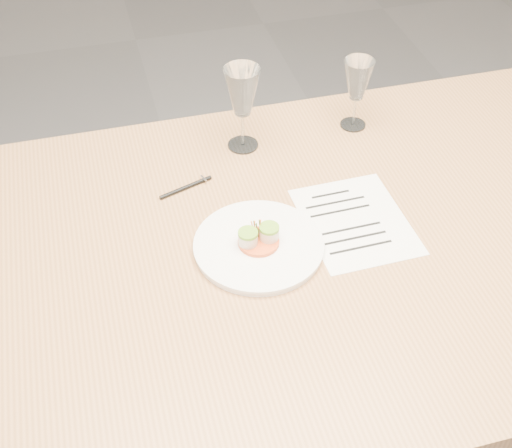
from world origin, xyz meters
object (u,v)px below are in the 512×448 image
object	(u,v)px
dinner_plate	(259,245)
ballpoint_pen	(186,187)
dining_table	(256,275)
recipe_sheet	(355,221)
wine_glass_1	(242,93)
wine_glass_2	(358,81)

from	to	relation	value
dinner_plate	ballpoint_pen	size ratio (longest dim) A/B	2.11
dining_table	ballpoint_pen	size ratio (longest dim) A/B	19.45
dinner_plate	ballpoint_pen	world-z (taller)	dinner_plate
recipe_sheet	dining_table	bearing A→B (deg)	-172.85
recipe_sheet	wine_glass_1	xyz separation A→B (m)	(-0.16, 0.32, 0.14)
dinner_plate	wine_glass_1	bearing A→B (deg)	80.99
dining_table	wine_glass_2	xyz separation A→B (m)	(0.34, 0.36, 0.19)
wine_glass_1	wine_glass_2	bearing A→B (deg)	2.19
dining_table	recipe_sheet	distance (m)	0.24
recipe_sheet	ballpoint_pen	size ratio (longest dim) A/B	2.19
wine_glass_1	dinner_plate	bearing A→B (deg)	-99.01
dinner_plate	wine_glass_2	world-z (taller)	wine_glass_2
ballpoint_pen	wine_glass_2	size ratio (longest dim) A/B	0.70
recipe_sheet	ballpoint_pen	bearing A→B (deg)	147.19
wine_glass_2	ballpoint_pen	bearing A→B (deg)	-163.24
dinner_plate	wine_glass_2	size ratio (longest dim) A/B	1.47
ballpoint_pen	recipe_sheet	bearing A→B (deg)	-50.23
ballpoint_pen	wine_glass_2	world-z (taller)	wine_glass_2
ballpoint_pen	wine_glass_1	world-z (taller)	wine_glass_1
wine_glass_2	wine_glass_1	bearing A→B (deg)	-177.81
recipe_sheet	wine_glass_1	bearing A→B (deg)	115.47
dining_table	dinner_plate	bearing A→B (deg)	40.41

